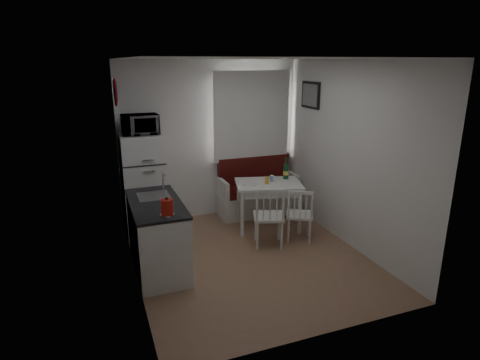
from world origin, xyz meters
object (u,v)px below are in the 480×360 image
object	(u,v)px
dining_table	(268,188)
microwave	(140,124)
bench	(257,195)
chair_right	(303,210)
fridge	(144,184)
wine_bottle	(286,169)
kitchen_counter	(157,235)
chair_left	(272,211)
kettle	(167,207)

from	to	relation	value
dining_table	microwave	xyz separation A→B (m)	(-1.83, 0.51, 1.02)
bench	chair_right	size ratio (longest dim) A/B	2.68
dining_table	fridge	bearing A→B (deg)	178.00
microwave	wine_bottle	xyz separation A→B (m)	(2.18, -0.41, -0.77)
chair_right	wine_bottle	size ratio (longest dim) A/B	1.49
bench	dining_table	distance (m)	0.76
kitchen_counter	chair_right	xyz separation A→B (m)	(2.10, 0.04, 0.05)
dining_table	fridge	size ratio (longest dim) A/B	0.74
fridge	wine_bottle	bearing A→B (deg)	-11.79
fridge	wine_bottle	xyz separation A→B (m)	(2.18, -0.46, 0.15)
chair_left	wine_bottle	size ratio (longest dim) A/B	1.55
kitchen_counter	dining_table	world-z (taller)	kitchen_counter
bench	kettle	size ratio (longest dim) A/B	6.27
bench	fridge	distance (m)	1.99
kitchen_counter	wine_bottle	bearing A→B (deg)	19.68
bench	microwave	world-z (taller)	microwave
chair_left	fridge	bearing A→B (deg)	161.74
wine_bottle	microwave	bearing A→B (deg)	169.47
microwave	kettle	world-z (taller)	microwave
bench	chair_right	world-z (taller)	bench
kitchen_counter	microwave	xyz separation A→B (m)	(0.02, 1.19, 1.23)
wine_bottle	bench	bearing A→B (deg)	113.66
microwave	chair_left	bearing A→B (deg)	-36.42
kitchen_counter	chair_left	xyz separation A→B (m)	(1.60, 0.03, 0.10)
chair_right	kettle	size ratio (longest dim) A/B	2.34
dining_table	chair_right	world-z (taller)	chair_right
dining_table	wine_bottle	world-z (taller)	wine_bottle
wine_bottle	kettle	bearing A→B (deg)	-148.42
dining_table	bench	bearing A→B (deg)	96.24
dining_table	chair_right	xyz separation A→B (m)	(0.25, -0.65, -0.17)
dining_table	kettle	distance (m)	2.21
dining_table	chair_left	size ratio (longest dim) A/B	2.15
fridge	chair_right	bearing A→B (deg)	-30.12
chair_right	microwave	bearing A→B (deg)	178.72
kitchen_counter	bench	size ratio (longest dim) A/B	0.96
fridge	microwave	xyz separation A→B (m)	(0.00, -0.05, 0.92)
chair_left	kettle	xyz separation A→B (m)	(-1.55, -0.56, 0.45)
bench	microwave	xyz separation A→B (m)	(-1.94, -0.16, 1.36)
kettle	microwave	bearing A→B (deg)	90.99
chair_right	kitchen_counter	bearing A→B (deg)	-151.24
fridge	microwave	bearing A→B (deg)	-90.00
bench	chair_left	bearing A→B (deg)	-104.79
kitchen_counter	fridge	bearing A→B (deg)	89.10
kitchen_counter	dining_table	size ratio (longest dim) A/B	1.15
microwave	kettle	distance (m)	1.86
chair_left	kitchen_counter	bearing A→B (deg)	-159.78
kitchen_counter	chair_left	distance (m)	1.61
wine_bottle	dining_table	bearing A→B (deg)	-164.05
chair_left	fridge	world-z (taller)	fridge
dining_table	fridge	world-z (taller)	fridge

